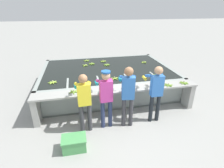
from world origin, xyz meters
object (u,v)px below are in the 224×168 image
Objects in this scene: banana_bunch_floating_5 at (103,61)px; banana_bunch_ledge_2 at (74,92)px; banana_bunch_floating_1 at (144,62)px; banana_bunch_floating_7 at (85,65)px; knife_1 at (110,88)px; banana_bunch_floating_8 at (114,78)px; crate at (74,143)px; banana_bunch_ledge_0 at (184,83)px; worker_1 at (106,94)px; worker_2 at (128,92)px; banana_bunch_ledge_1 at (168,85)px; worker_0 at (84,98)px; banana_bunch_floating_0 at (92,64)px; banana_bunch_floating_6 at (52,82)px; banana_bunch_floating_3 at (157,75)px; knife_0 at (130,87)px; worker_3 at (156,89)px; banana_bunch_floating_2 at (86,61)px; banana_bunch_floating_4 at (107,65)px.

banana_bunch_floating_5 is 3.01m from banana_bunch_ledge_2.
banana_bunch_floating_1 is 1.10× the size of banana_bunch_floating_7.
banana_bunch_floating_7 is 2.34m from knife_1.
crate is (-1.37, -1.95, -0.69)m from banana_bunch_floating_8.
banana_bunch_ledge_0 and banana_bunch_ledge_2 have the same top height.
knife_1 is 0.49× the size of crate.
worker_2 is at bearing -7.26° from worker_1.
banana_bunch_floating_1 is 0.97× the size of banana_bunch_ledge_1.
worker_0 is 5.64× the size of banana_bunch_ledge_0.
banana_bunch_ledge_0 is at bearing -44.87° from banana_bunch_floating_0.
banana_bunch_floating_7 is (1.10, 1.50, 0.00)m from banana_bunch_floating_6.
banana_bunch_ledge_0 reaches higher than knife_1.
banana_bunch_floating_0 is 2.45m from knife_1.
banana_bunch_floating_6 and banana_bunch_floating_8 have the same top height.
banana_bunch_floating_6 is at bearing 179.02° from banana_bunch_floating_3.
worker_2 reaches higher than banana_bunch_floating_8.
worker_1 is 5.76× the size of banana_bunch_ledge_2.
worker_1 is at bearing 172.74° from worker_2.
worker_2 is 6.06× the size of banana_bunch_ledge_2.
knife_0 is at bearing -148.90° from banana_bunch_floating_3.
knife_1 is at bearing 2.12° from banana_bunch_ledge_2.
worker_2 is 6.01× the size of banana_bunch_ledge_0.
banana_bunch_floating_6 is at bearing 154.91° from knife_1.
worker_3 reaches higher than banana_bunch_ledge_1.
banana_bunch_floating_7 is 3.70m from banana_bunch_ledge_0.
banana_bunch_ledge_1 is 1.15m from knife_0.
banana_bunch_floating_3 is at bearing -0.98° from banana_bunch_floating_6.
worker_1 reaches higher than banana_bunch_ledge_2.
banana_bunch_floating_6 is (-1.38, -1.67, 0.00)m from banana_bunch_floating_0.
banana_bunch_floating_2 is 0.73m from banana_bunch_floating_5.
worker_2 reaches higher than worker_1.
banana_bunch_floating_6 is (-1.96, -1.40, 0.00)m from banana_bunch_floating_4.
knife_0 is at bearing 173.01° from banana_bunch_ledge_1.
worker_1 is 1.36m from worker_3.
worker_0 reaches higher than banana_bunch_ledge_1.
worker_1 is at bearing -168.44° from banana_bunch_ledge_1.
banana_bunch_floating_3 is at bearing -33.53° from banana_bunch_floating_7.
worker_0 is 6.37× the size of banana_bunch_floating_7.
banana_bunch_floating_8 is (0.50, 1.25, -0.11)m from worker_1.
banana_bunch_floating_0 is at bearing 107.88° from banana_bunch_floating_8.
banana_bunch_ledge_2 is (-1.26, -2.73, 0.00)m from banana_bunch_floating_5.
banana_bunch_ledge_0 is at bearing 21.76° from worker_3.
banana_bunch_floating_6 reaches higher than knife_1.
worker_1 reaches higher than crate.
banana_bunch_ledge_1 reaches higher than knife_0.
worker_0 is 0.98m from knife_1.
banana_bunch_ledge_0 is (1.98, -2.28, 0.00)m from banana_bunch_floating_4.
banana_bunch_ledge_1 is at bearing -54.86° from banana_bunch_floating_2.
banana_bunch_floating_6 is at bearing 177.57° from banana_bunch_floating_8.
worker_0 is 3.09m from banana_bunch_floating_0.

